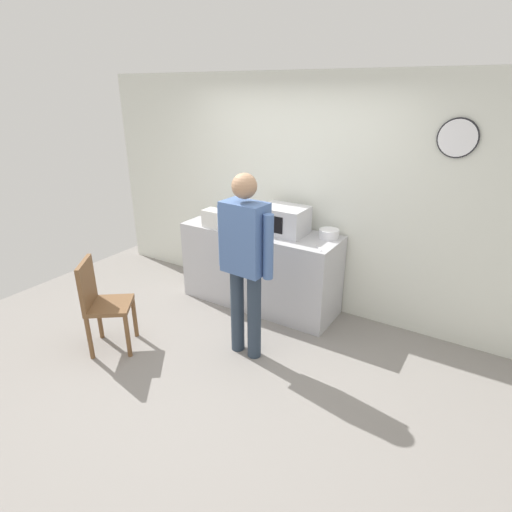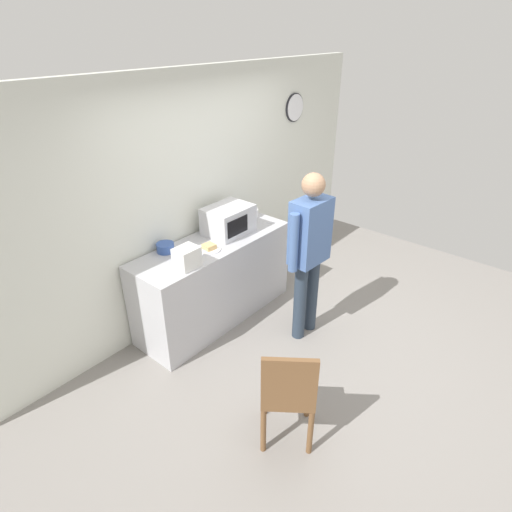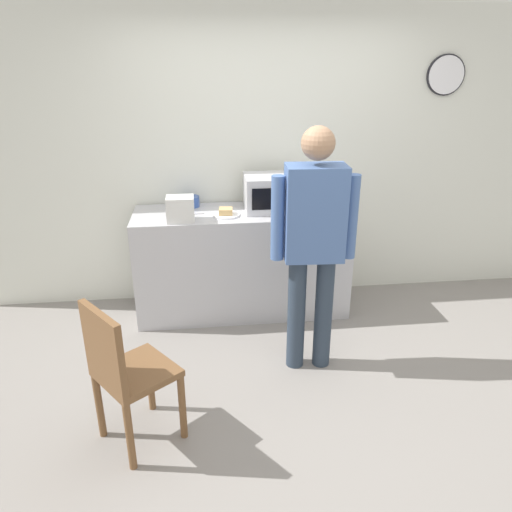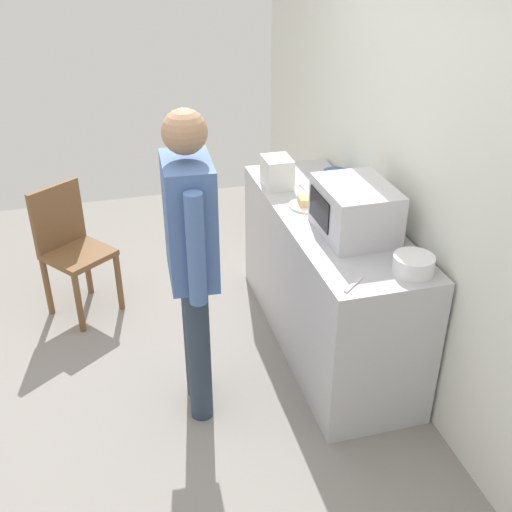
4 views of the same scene
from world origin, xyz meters
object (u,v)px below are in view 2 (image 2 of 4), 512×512
cereal_bowl (249,212)px  wooden_chair (288,392)px  toaster (187,258)px  microwave (228,220)px  spoon_utensil (274,222)px  person_standing (309,246)px  salad_bowl (165,248)px  sandwich_plate (209,248)px  fork_utensil (184,257)px

cereal_bowl → wooden_chair: cereal_bowl is taller
toaster → wooden_chair: size_ratio=0.23×
microwave → wooden_chair: (-1.10, -1.63, -0.57)m
spoon_utensil → person_standing: 0.85m
spoon_utensil → wooden_chair: size_ratio=0.18×
salad_bowl → spoon_utensil: size_ratio=1.04×
salad_bowl → cereal_bowl: 1.21m
spoon_utensil → wooden_chair: (-1.62, -1.41, -0.42)m
microwave → person_standing: size_ratio=0.28×
sandwich_plate → toaster: (-0.37, -0.09, 0.08)m
toaster → sandwich_plate: bearing=13.5°
person_standing → fork_utensil: bearing=132.3°
wooden_chair → person_standing: bearing=28.6°
toaster → microwave: bearing=15.6°
cereal_bowl → spoon_utensil: (0.04, -0.34, -0.04)m
cereal_bowl → fork_utensil: bearing=-171.3°
salad_bowl → spoon_utensil: salad_bowl is taller
fork_utensil → wooden_chair: size_ratio=0.18×
sandwich_plate → fork_utensil: sandwich_plate is taller
salad_bowl → wooden_chair: size_ratio=0.19×
wooden_chair → spoon_utensil: bearing=41.0°
microwave → spoon_utensil: size_ratio=2.94×
cereal_bowl → spoon_utensil: 0.35m
sandwich_plate → toaster: size_ratio=1.05×
cereal_bowl → person_standing: bearing=-108.2°
fork_utensil → salad_bowl: bearing=98.9°
toaster → wooden_chair: toaster is taller
toaster → fork_utensil: size_ratio=1.29×
microwave → fork_utensil: 0.71m
microwave → salad_bowl: 0.75m
salad_bowl → cereal_bowl: bearing=-2.5°
sandwich_plate → cereal_bowl: cereal_bowl is taller
salad_bowl → cereal_bowl: cereal_bowl is taller
wooden_chair → fork_utensil: bearing=75.4°
salad_bowl → spoon_utensil: (1.25, -0.39, -0.04)m
salad_bowl → wooden_chair: salad_bowl is taller
cereal_bowl → toaster: toaster is taller
fork_utensil → person_standing: 1.22m
fork_utensil → spoon_utensil: bearing=-7.5°
cereal_bowl → toaster: bearing=-164.9°
person_standing → wooden_chair: bearing=-151.4°
sandwich_plate → wooden_chair: (-0.68, -1.50, -0.44)m
microwave → sandwich_plate: size_ratio=2.17×
salad_bowl → person_standing: person_standing is taller
salad_bowl → fork_utensil: size_ratio=1.04×
microwave → salad_bowl: microwave is taller
spoon_utensil → salad_bowl: bearing=162.5°
cereal_bowl → wooden_chair: bearing=-132.1°
toaster → salad_bowl: bearing=80.7°
sandwich_plate → wooden_chair: 1.70m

